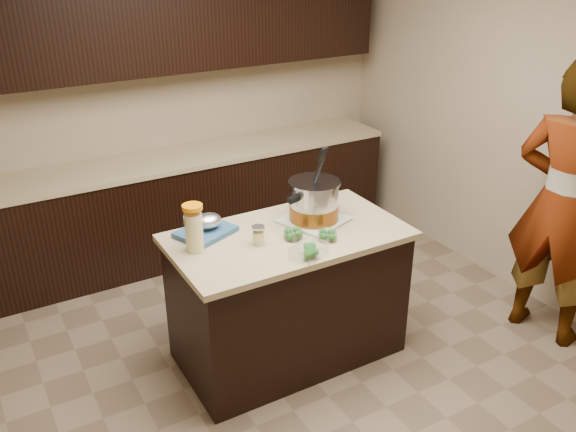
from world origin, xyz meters
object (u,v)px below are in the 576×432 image
Objects in this scene: lemonade_pitcher at (194,230)px; person at (564,205)px; island at (288,295)px; stock_pot at (314,203)px.

lemonade_pitcher is 0.15× the size of person.
stock_pot reaches higher than island.
person is at bearing -43.91° from stock_pot.
island is 5.12× the size of lemonade_pitcher.
stock_pot is at bearing 16.17° from island.
island is at bearing 53.49° from person.
lemonade_pitcher is 2.40m from person.
person reaches higher than lemonade_pitcher.
island is 0.82m from lemonade_pitcher.
person is at bearing -21.32° from island.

